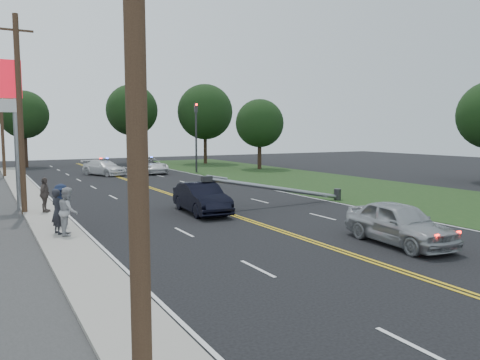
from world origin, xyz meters
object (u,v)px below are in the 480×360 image
bystander_a (57,211)px  fallen_streetlight (285,189)px  utility_pole_far (2,122)px  bystander_d (45,195)px  crashed_sedan (202,198)px  utility_pole_near (135,66)px  utility_pole_mid (20,114)px  emergency_b (104,168)px  traffic_signal (196,131)px  waiting_sedan (399,223)px  bystander_c (61,205)px  bystander_b (68,211)px  emergency_a (149,166)px

bystander_a → fallen_streetlight: bearing=-98.1°
utility_pole_far → bystander_d: utility_pole_far is taller
crashed_sedan → bystander_a: size_ratio=2.63×
fallen_streetlight → utility_pole_near: 21.27m
utility_pole_mid → emergency_b: bearing=66.4°
utility_pole_mid → traffic_signal: bearing=45.8°
utility_pole_near → utility_pole_mid: (0.00, 20.00, 0.00)m
fallen_streetlight → bystander_d: bearing=164.7°
waiting_sedan → emergency_b: (-3.31, 33.35, -0.08)m
utility_pole_mid → crashed_sedan: 10.03m
fallen_streetlight → emergency_b: bearing=101.8°
bystander_d → bystander_c: bearing=-148.6°
utility_pole_near → utility_pole_mid: 20.00m
traffic_signal → waiting_sedan: 32.54m
utility_pole_far → bystander_c: (1.14, -26.66, -4.04)m
bystander_b → traffic_signal: bearing=-21.7°
utility_pole_near → traffic_signal: bearing=65.3°
crashed_sedan → utility_pole_near: bearing=-113.0°
utility_pole_mid → emergency_a: 23.65m
emergency_a → fallen_streetlight: bearing=-93.1°
utility_pole_near → utility_pole_far: bearing=90.0°
utility_pole_far → emergency_b: 9.88m
utility_pole_far → bystander_c: size_ratio=5.43×
utility_pole_far → waiting_sedan: utility_pole_far is taller
utility_pole_far → emergency_a: bearing=-11.6°
traffic_signal → utility_pole_near: (-17.50, -38.00, 0.88)m
utility_pole_near → waiting_sedan: (11.81, 6.14, -4.28)m
utility_pole_near → crashed_sedan: 18.35m
fallen_streetlight → utility_pole_mid: size_ratio=0.94×
fallen_streetlight → emergency_a: fallen_streetlight is taller
emergency_b → bystander_a: bystander_a is taller
traffic_signal → utility_pole_far: (-17.50, 4.00, 0.88)m
traffic_signal → bystander_b: bearing=-123.6°
fallen_streetlight → bystander_b: bystander_b is taller
bystander_a → bystander_b: (0.36, -0.37, 0.05)m
utility_pole_near → waiting_sedan: bearing=27.5°
emergency_b → bystander_b: bearing=-130.8°
utility_pole_near → fallen_streetlight: bearing=50.1°
utility_pole_far → emergency_a: size_ratio=1.83×
waiting_sedan → bystander_a: bearing=150.6°
utility_pole_mid → bystander_d: bearing=-32.5°
emergency_a → bystander_b: bystander_b is taller
crashed_sedan → bystander_d: bystander_d is taller
emergency_b → bystander_b: bystander_b is taller
emergency_a → bystander_c: 26.74m
bystander_a → utility_pole_mid: bearing=-11.6°
fallen_streetlight → bystander_a: (-12.63, -2.30, 0.11)m
utility_pole_far → crashed_sedan: utility_pole_far is taller
crashed_sedan → emergency_a: crashed_sedan is taller
utility_pole_mid → utility_pole_far: same height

